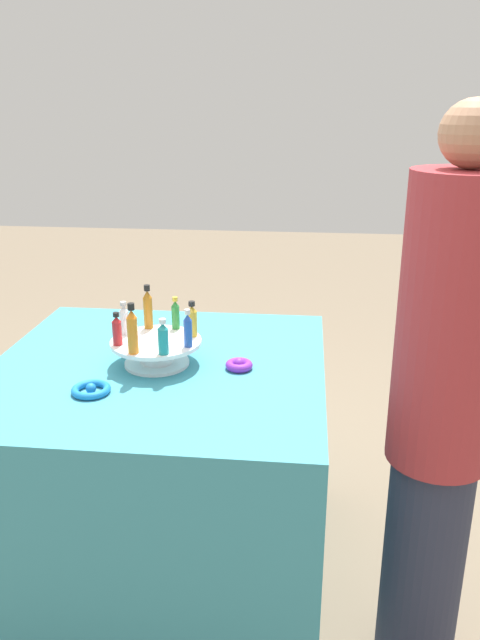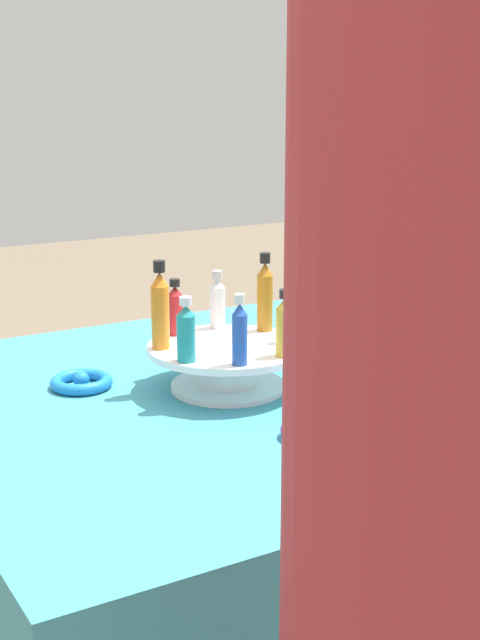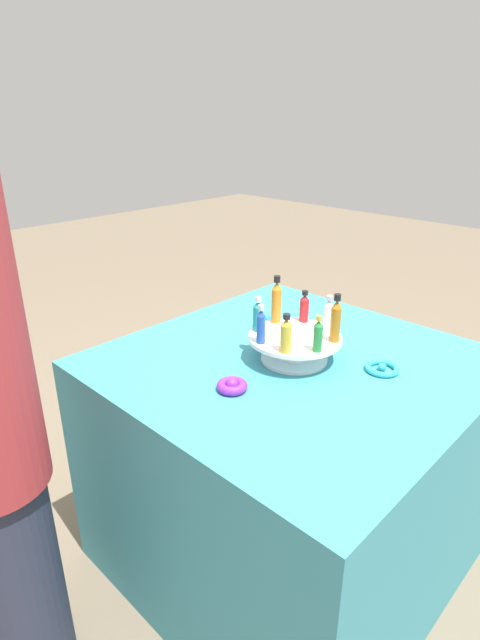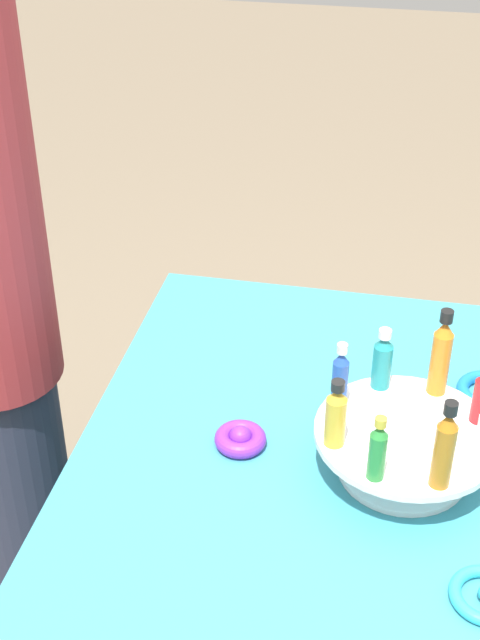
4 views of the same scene
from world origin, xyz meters
name	(u,v)px [view 2 (image 2 of 4)]	position (x,y,z in m)	size (l,w,h in m)	color
party_table	(229,585)	(0.00, 0.00, 0.39)	(1.04, 1.04, 0.77)	teal
display_stand	(228,362)	(0.00, 0.00, 0.82)	(0.28, 0.28, 0.08)	white
bottle_gold	(285,326)	(-0.05, 0.11, 0.91)	(0.03, 0.03, 0.11)	gold
bottle_green	(293,315)	(-0.11, 0.04, 0.90)	(0.03, 0.03, 0.11)	#288438
bottle_amber	(265,295)	(-0.11, -0.05, 0.92)	(0.03, 0.03, 0.14)	#AD6B19
bottle_clear	(217,302)	(-0.04, -0.11, 0.90)	(0.03, 0.03, 0.11)	silver
bottle_red	(175,309)	(0.05, -0.11, 0.90)	(0.03, 0.03, 0.10)	#B21E23
bottle_orange	(160,308)	(0.11, -0.04, 0.92)	(0.03, 0.03, 0.15)	orange
bottle_teal	(186,332)	(0.11, 0.05, 0.90)	(0.03, 0.03, 0.11)	teal
bottle_blue	(240,333)	(0.04, 0.11, 0.91)	(0.03, 0.03, 0.12)	#234CAD
ribbon_bow_blue	(81,382)	(0.22, -0.14, 0.78)	(0.11, 0.11, 0.03)	blue
ribbon_bow_purple	(308,429)	(0.01, 0.26, 0.79)	(0.08, 0.08, 0.04)	purple
ribbon_bow_teal	(297,348)	(-0.23, -0.12, 0.78)	(0.10, 0.10, 0.02)	#2DB7CC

